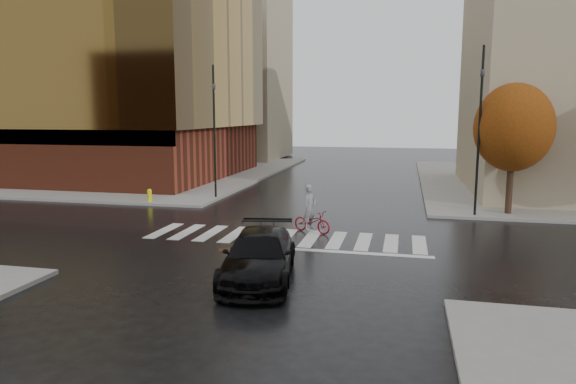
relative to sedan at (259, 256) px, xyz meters
name	(u,v)px	position (x,y,z in m)	size (l,w,h in m)	color
ground	(282,240)	(-0.50, 5.08, -0.75)	(120.00, 120.00, 0.00)	black
sidewalk_nw	(109,171)	(-21.50, 26.08, -0.67)	(30.00, 30.00, 0.15)	gray
crosswalk	(285,237)	(-0.50, 5.58, -0.74)	(12.00, 3.00, 0.01)	silver
office_glass	(73,75)	(-22.50, 23.06, 7.53)	(27.00, 19.00, 16.00)	maroon
building_nw_far	(222,69)	(-16.50, 42.08, 9.40)	(14.00, 12.00, 20.00)	tan
tree_ne_a	(513,128)	(9.50, 12.48, 3.71)	(3.80, 3.80, 6.50)	black
sedan	(259,256)	(0.00, 0.00, 0.00)	(2.10, 5.16, 1.50)	black
cyclist	(311,216)	(0.43, 6.71, -0.03)	(1.96, 1.37, 2.11)	maroon
traffic_light_nw	(214,122)	(-6.80, 14.08, 3.92)	(0.24, 0.23, 7.82)	black
traffic_light_ne	(480,118)	(7.81, 11.71, 4.20)	(0.20, 0.23, 8.22)	black
fire_hydrant	(150,195)	(-9.86, 11.58, -0.19)	(0.27, 0.27, 0.75)	#F0F00E
manhole	(227,250)	(-2.15, 3.08, -0.74)	(0.68, 0.68, 0.01)	#4D2D1B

